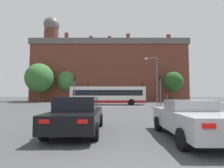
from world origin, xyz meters
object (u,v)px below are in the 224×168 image
object	(u,v)px
pedestrian_walking_east	(102,98)
traffic_light_near_left	(74,86)
car_roadster_right	(191,119)
traffic_light_far_left	(88,89)
car_saloon_left	(78,114)
bus_crossing_lead	(108,95)
street_lamp_junction	(155,76)
traffic_light_far_right	(143,89)
pedestrian_walking_west	(167,98)
traffic_light_near_right	(160,85)
pedestrian_waiting	(106,98)

from	to	relation	value
pedestrian_walking_east	traffic_light_near_left	bearing A→B (deg)	-53.55
car_roadster_right	traffic_light_far_left	distance (m)	32.57
traffic_light_far_left	car_saloon_left	bearing A→B (deg)	-82.98
bus_crossing_lead	street_lamp_junction	distance (m)	8.18
traffic_light_far_right	traffic_light_near_left	bearing A→B (deg)	-136.30
pedestrian_walking_west	bus_crossing_lead	bearing A→B (deg)	160.47
car_saloon_left	car_roadster_right	size ratio (longest dim) A/B	1.02
car_saloon_left	bus_crossing_lead	distance (m)	21.46
car_saloon_left	pedestrian_walking_east	world-z (taller)	pedestrian_walking_east
car_saloon_left	car_roadster_right	bearing A→B (deg)	-14.68
street_lamp_junction	pedestrian_walking_west	bearing A→B (deg)	64.76
traffic_light_far_left	pedestrian_walking_east	distance (m)	3.70
traffic_light_near_right	street_lamp_junction	xyz separation A→B (m)	(-0.52, 1.11, 1.47)
car_roadster_right	traffic_light_far_left	size ratio (longest dim) A/B	1.03
traffic_light_far_left	pedestrian_walking_east	xyz separation A→B (m)	(3.08, 0.53, -1.99)
traffic_light_far_left	pedestrian_walking_west	xyz separation A→B (m)	(17.17, 0.14, -1.98)
car_roadster_right	traffic_light_near_right	bearing A→B (deg)	78.05
car_roadster_right	pedestrian_walking_west	world-z (taller)	pedestrian_walking_west
traffic_light_near_left	traffic_light_far_right	distance (m)	16.84
car_saloon_left	bus_crossing_lead	bearing A→B (deg)	87.47
pedestrian_walking_east	pedestrian_waiting	bearing A→B (deg)	82.83
car_roadster_right	pedestrian_waiting	world-z (taller)	pedestrian_waiting
car_saloon_left	traffic_light_far_right	distance (m)	31.09
pedestrian_walking_west	car_saloon_left	bearing A→B (deg)	-168.93
bus_crossing_lead	pedestrian_walking_west	size ratio (longest dim) A/B	7.48
traffic_light_far_left	pedestrian_walking_west	bearing A→B (deg)	0.46
car_saloon_left	traffic_light_near_right	distance (m)	20.06
car_saloon_left	pedestrian_waiting	distance (m)	31.42
traffic_light_near_left	street_lamp_junction	bearing A→B (deg)	3.65
pedestrian_walking_west	traffic_light_far_left	bearing A→B (deg)	125.32
traffic_light_far_right	pedestrian_walking_west	size ratio (longest dim) A/B	2.75
traffic_light_near_right	pedestrian_walking_west	bearing A→B (deg)	68.81
bus_crossing_lead	traffic_light_far_right	size ratio (longest dim) A/B	2.72
car_roadster_right	pedestrian_walking_east	world-z (taller)	pedestrian_walking_east
traffic_light_far_left	pedestrian_walking_west	world-z (taller)	traffic_light_far_left
traffic_light_far_left	pedestrian_walking_east	bearing A→B (deg)	9.84
pedestrian_walking_east	traffic_light_far_left	bearing A→B (deg)	-118.30
traffic_light_far_right	car_roadster_right	bearing A→B (deg)	-96.73
traffic_light_near_right	pedestrian_walking_west	xyz separation A→B (m)	(4.84, 12.50, -2.12)
traffic_light_far_left	pedestrian_waiting	world-z (taller)	traffic_light_far_left
traffic_light_far_right	pedestrian_walking_east	xyz separation A→B (m)	(-8.71, 0.92, -2.04)
traffic_light_far_right	street_lamp_junction	xyz separation A→B (m)	(0.02, -10.86, 1.55)
car_saloon_left	pedestrian_walking_west	distance (m)	33.31
bus_crossing_lead	car_saloon_left	bearing A→B (deg)	177.85
traffic_light_near_left	car_saloon_left	bearing A→B (deg)	-77.31
traffic_light_near_right	traffic_light_near_left	distance (m)	12.72
car_saloon_left	traffic_light_far_left	distance (m)	30.65
car_roadster_right	street_lamp_junction	xyz separation A→B (m)	(3.69, 20.21, 3.82)
bus_crossing_lead	traffic_light_far_left	world-z (taller)	traffic_light_far_left
traffic_light_far_left	pedestrian_walking_west	size ratio (longest dim) A/B	2.69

